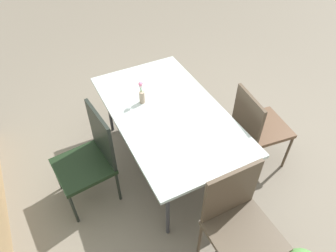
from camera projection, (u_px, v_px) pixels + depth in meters
The scene contains 6 objects.
ground_plane at pixel (163, 159), 3.48m from camera, with size 12.00×12.00×0.00m, color #756B5B.
dining_table at pixel (168, 115), 2.98m from camera, with size 1.75×1.01×0.73m.
chair_end_left at pixel (239, 220), 2.31m from camera, with size 0.50×0.50×1.00m.
chair_near_left at pixel (257, 124), 3.11m from camera, with size 0.53×0.53×0.93m.
chair_far_side at pixel (91, 155), 2.82m from camera, with size 0.54×0.54×0.98m.
flower_vase at pixel (142, 93), 2.98m from camera, with size 0.06×0.06×0.24m.
Camera 1 is at (-2.03, 0.97, 2.68)m, focal length 32.92 mm.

